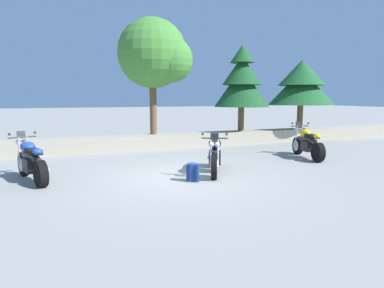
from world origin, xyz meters
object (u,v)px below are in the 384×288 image
at_px(motorcycle_yellow_far_right, 307,144).
at_px(leafy_tree_far_left, 156,55).
at_px(pine_tree_mid_left, 242,81).
at_px(motorcycle_blue_near_left, 31,161).
at_px(rider_backpack, 193,172).
at_px(motorcycle_black_centre, 215,155).
at_px(pine_tree_mid_right, 301,83).

bearing_deg(motorcycle_yellow_far_right, leafy_tree_far_left, 136.55).
bearing_deg(pine_tree_mid_left, motorcycle_blue_near_left, -154.10).
distance_m(rider_backpack, pine_tree_mid_left, 7.30).
bearing_deg(pine_tree_mid_left, motorcycle_yellow_far_right, -83.49).
xyz_separation_m(motorcycle_black_centre, leafy_tree_far_left, (-0.33, 4.88, 3.20)).
height_order(motorcycle_black_centre, rider_backpack, motorcycle_black_centre).
height_order(motorcycle_black_centre, motorcycle_yellow_far_right, same).
bearing_deg(motorcycle_blue_near_left, pine_tree_mid_left, 25.90).
relative_size(motorcycle_black_centre, rider_backpack, 4.09).
distance_m(motorcycle_black_centre, pine_tree_mid_right, 8.36).
xyz_separation_m(pine_tree_mid_left, pine_tree_mid_right, (3.15, -0.05, -0.06)).
distance_m(leafy_tree_far_left, pine_tree_mid_left, 3.88).
xyz_separation_m(motorcycle_yellow_far_right, leafy_tree_far_left, (-4.20, 3.97, 3.20)).
distance_m(pine_tree_mid_left, pine_tree_mid_right, 3.15).
bearing_deg(leafy_tree_far_left, motorcycle_yellow_far_right, -43.45).
height_order(leafy_tree_far_left, pine_tree_mid_left, leafy_tree_far_left).
relative_size(motorcycle_yellow_far_right, pine_tree_mid_left, 0.55).
xyz_separation_m(motorcycle_black_centre, rider_backpack, (-0.88, -0.63, -0.24)).
distance_m(rider_backpack, leafy_tree_far_left, 6.52).
xyz_separation_m(motorcycle_blue_near_left, leafy_tree_far_left, (4.24, 4.06, 3.20)).
xyz_separation_m(motorcycle_black_centre, motorcycle_yellow_far_right, (3.87, 0.90, 0.00)).
height_order(leafy_tree_far_left, pine_tree_mid_right, leafy_tree_far_left).
relative_size(motorcycle_yellow_far_right, pine_tree_mid_right, 0.63).
bearing_deg(motorcycle_black_centre, leafy_tree_far_left, 93.84).
bearing_deg(pine_tree_mid_left, pine_tree_mid_right, -0.83).
distance_m(motorcycle_yellow_far_right, leafy_tree_far_left, 6.61).
bearing_deg(motorcycle_yellow_far_right, motorcycle_blue_near_left, -179.41).
relative_size(motorcycle_blue_near_left, rider_backpack, 4.22).
xyz_separation_m(motorcycle_blue_near_left, pine_tree_mid_right, (11.16, 3.84, 2.20)).
bearing_deg(rider_backpack, pine_tree_mid_left, 51.04).
bearing_deg(motorcycle_yellow_far_right, motorcycle_black_centre, -166.89).
distance_m(motorcycle_yellow_far_right, pine_tree_mid_left, 4.44).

